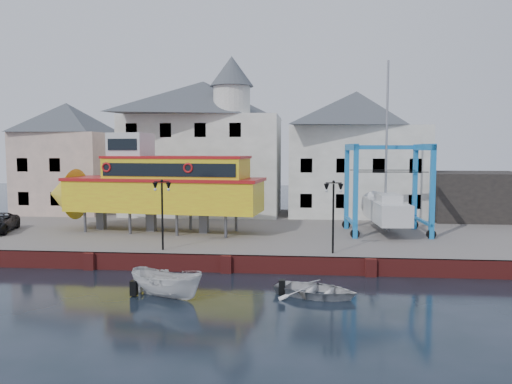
{
  "coord_description": "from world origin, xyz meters",
  "views": [
    {
      "loc": [
        4.34,
        -27.34,
        6.93
      ],
      "look_at": [
        1.0,
        7.0,
        4.0
      ],
      "focal_mm": 35.0,
      "sensor_mm": 36.0,
      "label": 1
    }
  ],
  "objects": [
    {
      "name": "building_pink",
      "position": [
        -18.0,
        18.0,
        6.15
      ],
      "size": [
        8.0,
        7.0,
        10.3
      ],
      "color": "tan",
      "rests_on": "hardstanding"
    },
    {
      "name": "building_white_main",
      "position": [
        -4.87,
        18.39,
        7.34
      ],
      "size": [
        14.0,
        8.3,
        14.0
      ],
      "color": "beige",
      "rests_on": "hardstanding"
    },
    {
      "name": "lamp_post_right",
      "position": [
        6.0,
        1.2,
        4.17
      ],
      "size": [
        1.12,
        0.32,
        4.2
      ],
      "color": "black",
      "rests_on": "hardstanding"
    },
    {
      "name": "hardstanding",
      "position": [
        0.0,
        11.0,
        0.5
      ],
      "size": [
        44.0,
        22.0,
        1.0
      ],
      "primitive_type": "cube",
      "color": "slate",
      "rests_on": "ground"
    },
    {
      "name": "lamp_post_left",
      "position": [
        -4.0,
        1.2,
        4.17
      ],
      "size": [
        1.12,
        0.32,
        4.2
      ],
      "color": "black",
      "rests_on": "hardstanding"
    },
    {
      "name": "motorboat_a",
      "position": [
        -2.06,
        -4.88,
        0.0
      ],
      "size": [
        4.28,
        2.94,
        1.55
      ],
      "primitive_type": "imported",
      "rotation": [
        0.0,
        0.0,
        1.17
      ],
      "color": "silver",
      "rests_on": "ground"
    },
    {
      "name": "shed_dark",
      "position": [
        19.0,
        17.0,
        3.0
      ],
      "size": [
        8.0,
        7.0,
        4.0
      ],
      "primitive_type": "cube",
      "color": "black",
      "rests_on": "hardstanding"
    },
    {
      "name": "ground",
      "position": [
        0.0,
        0.0,
        0.0
      ],
      "size": [
        140.0,
        140.0,
        0.0
      ],
      "primitive_type": "plane",
      "color": "black",
      "rests_on": "ground"
    },
    {
      "name": "motorboat_b",
      "position": [
        4.92,
        -4.02,
        0.0
      ],
      "size": [
        4.69,
        3.99,
        0.82
      ],
      "primitive_type": "imported",
      "rotation": [
        0.0,
        0.0,
        1.23
      ],
      "color": "silver",
      "rests_on": "ground"
    },
    {
      "name": "building_white_right",
      "position": [
        9.0,
        19.0,
        6.6
      ],
      "size": [
        12.0,
        8.0,
        11.2
      ],
      "color": "beige",
      "rests_on": "hardstanding"
    },
    {
      "name": "travel_lift",
      "position": [
        10.1,
        9.15,
        3.04
      ],
      "size": [
        5.93,
        8.16,
        12.17
      ],
      "rotation": [
        0.0,
        0.0,
        0.06
      ],
      "color": "#1D6CAE",
      "rests_on": "hardstanding"
    },
    {
      "name": "quay_wall",
      "position": [
        -0.0,
        0.1,
        0.5
      ],
      "size": [
        44.0,
        0.47,
        1.0
      ],
      "color": "maroon",
      "rests_on": "ground"
    },
    {
      "name": "tour_boat",
      "position": [
        -6.7,
        7.77,
        4.36
      ],
      "size": [
        16.72,
        5.75,
        7.13
      ],
      "rotation": [
        0.0,
        0.0,
        -0.12
      ],
      "color": "#59595E",
      "rests_on": "hardstanding"
    }
  ]
}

